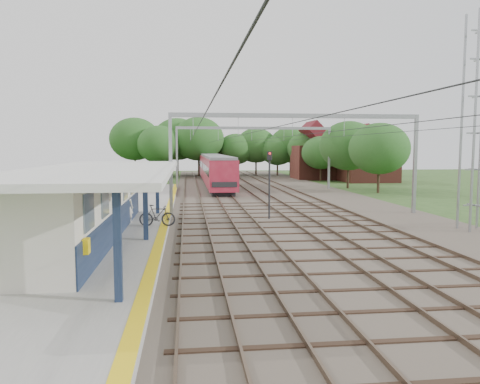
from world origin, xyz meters
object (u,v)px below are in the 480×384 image
bicycle (157,216)px  train (214,168)px  signal_post (269,177)px  person (128,208)px

bicycle → train: train is taller
bicycle → signal_post: 8.08m
bicycle → signal_post: (6.95, 3.66, 1.89)m
person → bicycle: size_ratio=0.87×
train → signal_post: size_ratio=7.82×
bicycle → train: bearing=-5.9°
person → bicycle: bearing=143.4°
person → signal_post: signal_post is taller
person → train: bearing=-98.2°
bicycle → train: (5.10, 34.40, 1.12)m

